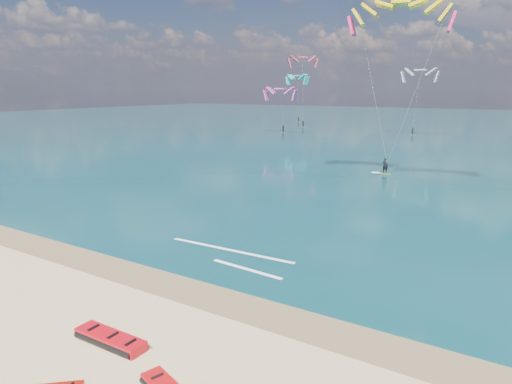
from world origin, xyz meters
TOP-DOWN VIEW (x-y plane):
  - ground at (0.00, 40.00)m, footprint 320.00×320.00m
  - wet_sand_strip at (0.00, 3.00)m, footprint 320.00×2.40m
  - sea at (0.00, 104.00)m, footprint 320.00×200.00m
  - packed_kite_left at (3.00, -1.86)m, footprint 3.10×1.16m
  - kitesurfer_main at (2.83, 32.16)m, footprint 9.90×8.62m
  - shoreline_foam at (1.95, 7.48)m, footprint 8.29×2.33m
  - distant_kites at (-8.08, 79.00)m, footprint 85.78×31.03m

SIDE VIEW (x-z plane):
  - ground at x=0.00m, z-range 0.00..0.00m
  - packed_kite_left at x=3.00m, z-range -0.21..0.21m
  - wet_sand_strip at x=0.00m, z-range 0.00..0.01m
  - sea at x=0.00m, z-range 0.00..0.04m
  - shoreline_foam at x=1.95m, z-range 0.04..0.05m
  - distant_kites at x=-8.08m, z-range -1.66..13.60m
  - kitesurfer_main at x=2.83m, z-range 0.17..17.62m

